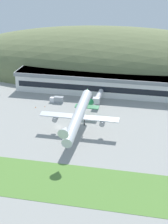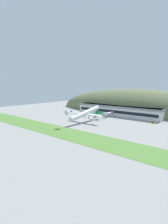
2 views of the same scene
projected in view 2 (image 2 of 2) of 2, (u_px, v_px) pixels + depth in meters
ground_plane at (81, 120)px, 172.93m from camera, size 325.52×325.52×0.00m
grass_strip_foreground at (46, 128)px, 140.53m from camera, size 292.97×23.84×0.08m
hill_backdrop at (132, 111)px, 232.66m from camera, size 234.89×86.34×58.23m
terminal_building at (117, 110)px, 199.14m from camera, size 101.69×15.22×11.18m
jetway_0 at (109, 113)px, 188.20m from camera, size 3.38×15.87×5.43m
cargo_airplane at (86, 113)px, 161.53m from camera, size 34.83×49.52×12.38m
service_car_0 at (70, 111)px, 224.69m from camera, size 4.25×2.03×1.54m
service_car_1 at (153, 123)px, 157.02m from camera, size 3.66×1.66×1.45m
fuel_truck at (91, 114)px, 200.44m from camera, size 7.30×2.38×3.18m
traffic_cone_0 at (84, 115)px, 197.70m from camera, size 0.52×0.52×0.58m
traffic_cone_1 at (80, 115)px, 199.08m from camera, size 0.52×0.52×0.58m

